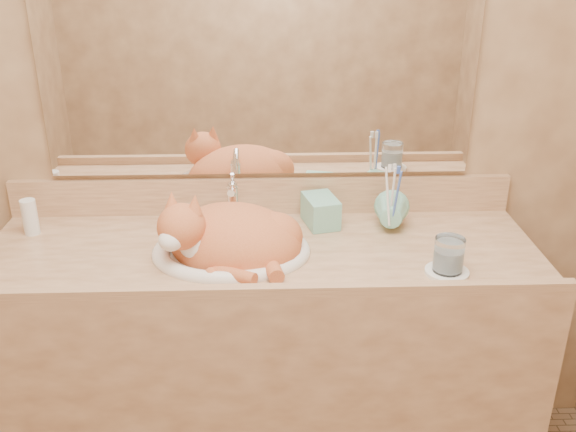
{
  "coord_description": "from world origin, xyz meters",
  "views": [
    {
      "loc": [
        0.02,
        -0.92,
        1.69
      ],
      "look_at": [
        0.08,
        0.7,
        0.96
      ],
      "focal_mm": 40.0,
      "sensor_mm": 36.0,
      "label": 1
    }
  ],
  "objects_px": {
    "cat": "(228,236)",
    "water_glass": "(449,255)",
    "vanity_counter": "(264,369)",
    "toothbrush_cup": "(391,220)",
    "soap_dispenser": "(328,202)",
    "sink_basin": "(231,231)"
  },
  "relations": [
    {
      "from": "cat",
      "to": "water_glass",
      "type": "distance_m",
      "value": 0.6
    },
    {
      "from": "vanity_counter",
      "to": "toothbrush_cup",
      "type": "bearing_deg",
      "value": 11.45
    },
    {
      "from": "soap_dispenser",
      "to": "water_glass",
      "type": "bearing_deg",
      "value": -54.96
    },
    {
      "from": "vanity_counter",
      "to": "soap_dispenser",
      "type": "relative_size",
      "value": 7.87
    },
    {
      "from": "sink_basin",
      "to": "toothbrush_cup",
      "type": "xyz_separation_m",
      "value": [
        0.47,
        0.1,
        -0.02
      ]
    },
    {
      "from": "sink_basin",
      "to": "cat",
      "type": "xyz_separation_m",
      "value": [
        -0.01,
        -0.01,
        -0.01
      ]
    },
    {
      "from": "water_glass",
      "to": "soap_dispenser",
      "type": "bearing_deg",
      "value": 138.77
    },
    {
      "from": "sink_basin",
      "to": "water_glass",
      "type": "xyz_separation_m",
      "value": [
        0.58,
        -0.14,
        -0.01
      ]
    },
    {
      "from": "toothbrush_cup",
      "to": "water_glass",
      "type": "relative_size",
      "value": 1.17
    },
    {
      "from": "water_glass",
      "to": "sink_basin",
      "type": "bearing_deg",
      "value": 166.56
    },
    {
      "from": "toothbrush_cup",
      "to": "soap_dispenser",
      "type": "bearing_deg",
      "value": 172.92
    },
    {
      "from": "sink_basin",
      "to": "toothbrush_cup",
      "type": "height_order",
      "value": "sink_basin"
    },
    {
      "from": "cat",
      "to": "soap_dispenser",
      "type": "relative_size",
      "value": 1.91
    },
    {
      "from": "toothbrush_cup",
      "to": "water_glass",
      "type": "xyz_separation_m",
      "value": [
        0.11,
        -0.24,
        0.01
      ]
    },
    {
      "from": "sink_basin",
      "to": "water_glass",
      "type": "distance_m",
      "value": 0.6
    },
    {
      "from": "toothbrush_cup",
      "to": "vanity_counter",
      "type": "bearing_deg",
      "value": -168.55
    },
    {
      "from": "vanity_counter",
      "to": "cat",
      "type": "relative_size",
      "value": 4.13
    },
    {
      "from": "vanity_counter",
      "to": "sink_basin",
      "type": "relative_size",
      "value": 3.64
    },
    {
      "from": "toothbrush_cup",
      "to": "water_glass",
      "type": "height_order",
      "value": "water_glass"
    },
    {
      "from": "cat",
      "to": "water_glass",
      "type": "bearing_deg",
      "value": 7.04
    },
    {
      "from": "vanity_counter",
      "to": "cat",
      "type": "height_order",
      "value": "cat"
    },
    {
      "from": "soap_dispenser",
      "to": "toothbrush_cup",
      "type": "height_order",
      "value": "soap_dispenser"
    }
  ]
}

